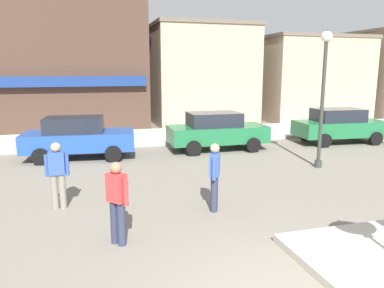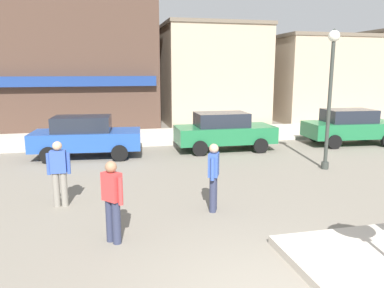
# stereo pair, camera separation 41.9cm
# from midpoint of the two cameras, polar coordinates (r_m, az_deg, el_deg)

# --- Properties ---
(kerb_far) EXTENTS (80.00, 4.00, 0.15)m
(kerb_far) POSITION_cam_midpoint_polar(r_m,az_deg,el_deg) (18.28, -5.30, 1.14)
(kerb_far) COLOR beige
(kerb_far) RESTS_ON ground
(lamp_post) EXTENTS (0.36, 0.36, 4.54)m
(lamp_post) POSITION_cam_midpoint_polar(r_m,az_deg,el_deg) (13.02, 21.30, 9.13)
(lamp_post) COLOR #333833
(lamp_post) RESTS_ON ground
(parked_car_nearest) EXTENTS (4.15, 2.17, 1.56)m
(parked_car_nearest) POSITION_cam_midpoint_polar(r_m,az_deg,el_deg) (14.63, -15.09, 1.18)
(parked_car_nearest) COLOR #234C9E
(parked_car_nearest) RESTS_ON ground
(parked_car_second) EXTENTS (4.04, 1.95, 1.56)m
(parked_car_second) POSITION_cam_midpoint_polar(r_m,az_deg,el_deg) (15.43, 5.64, 2.02)
(parked_car_second) COLOR #1E6B3D
(parked_car_second) RESTS_ON ground
(parked_car_third) EXTENTS (4.12, 2.11, 1.56)m
(parked_car_third) POSITION_cam_midpoint_polar(r_m,az_deg,el_deg) (18.10, 23.59, 2.50)
(parked_car_third) COLOR #1E6B3D
(parked_car_third) RESTS_ON ground
(pedestrian_crossing_near) EXTENTS (0.35, 0.54, 1.61)m
(pedestrian_crossing_near) POSITION_cam_midpoint_polar(r_m,az_deg,el_deg) (8.73, 4.68, -4.76)
(pedestrian_crossing_near) COLOR #2D334C
(pedestrian_crossing_near) RESTS_ON ground
(pedestrian_crossing_far) EXTENTS (0.43, 0.48, 1.61)m
(pedestrian_crossing_far) POSITION_cam_midpoint_polar(r_m,az_deg,el_deg) (7.24, -10.42, -8.31)
(pedestrian_crossing_far) COLOR #2D334C
(pedestrian_crossing_far) RESTS_ON ground
(pedestrian_kerb_side) EXTENTS (0.55, 0.24, 1.61)m
(pedestrian_kerb_side) POSITION_cam_midpoint_polar(r_m,az_deg,el_deg) (9.46, -18.41, -4.05)
(pedestrian_kerb_side) COLOR gray
(pedestrian_kerb_side) RESTS_ON ground
(building_corner_shop) EXTENTS (10.53, 8.99, 8.26)m
(building_corner_shop) POSITION_cam_midpoint_polar(r_m,az_deg,el_deg) (24.16, -18.37, 12.74)
(building_corner_shop) COLOR #473328
(building_corner_shop) RESTS_ON ground
(building_storefront_left_near) EXTENTS (6.12, 7.19, 5.96)m
(building_storefront_left_near) POSITION_cam_midpoint_polar(r_m,az_deg,el_deg) (24.61, 2.87, 10.57)
(building_storefront_left_near) COLOR tan
(building_storefront_left_near) RESTS_ON ground
(building_storefront_left_mid) EXTENTS (6.89, 5.40, 5.40)m
(building_storefront_left_mid) POSITION_cam_midpoint_polar(r_m,az_deg,el_deg) (26.66, 19.41, 9.41)
(building_storefront_left_mid) COLOR tan
(building_storefront_left_mid) RESTS_ON ground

